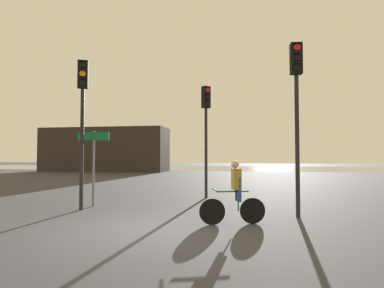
{
  "coord_description": "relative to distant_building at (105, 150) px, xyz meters",
  "views": [
    {
      "loc": [
        2.52,
        -6.7,
        1.75
      ],
      "look_at": [
        0.5,
        5.0,
        2.2
      ],
      "focal_mm": 28.0,
      "sensor_mm": 36.0,
      "label": 1
    }
  ],
  "objects": [
    {
      "name": "direction_sign_post",
      "position": [
        10.08,
        -21.52,
        -0.68
      ],
      "size": [
        1.09,
        0.18,
        2.6
      ],
      "rotation": [
        0.0,
        0.0,
        3.27
      ],
      "color": "slate",
      "rests_on": "ground"
    },
    {
      "name": "traffic_light_center",
      "position": [
        13.66,
        -18.82,
        0.82
      ],
      "size": [
        0.41,
        0.42,
        4.62
      ],
      "rotation": [
        0.0,
        0.0,
        3.82
      ],
      "color": "black",
      "rests_on": "ground"
    },
    {
      "name": "cyclist",
      "position": [
        14.96,
        -23.37,
        -1.56
      ],
      "size": [
        1.65,
        0.62,
        1.62
      ],
      "rotation": [
        0.0,
        0.0,
        1.86
      ],
      "color": "black",
      "rests_on": "ground"
    },
    {
      "name": "ground_plane",
      "position": [
        12.67,
        -24.4,
        -2.38
      ],
      "size": [
        120.0,
        120.0,
        0.0
      ],
      "primitive_type": "plane",
      "color": "#333338"
    },
    {
      "name": "traffic_light_near_left",
      "position": [
        10.04,
        -22.21,
        0.96
      ],
      "size": [
        0.39,
        0.41,
        4.83
      ],
      "rotation": [
        0.0,
        0.0,
        3.6
      ],
      "color": "black",
      "rests_on": "ground"
    },
    {
      "name": "water_strip",
      "position": [
        12.67,
        10.0,
        -2.38
      ],
      "size": [
        80.0,
        16.0,
        0.01
      ],
      "primitive_type": "cube",
      "color": "slate",
      "rests_on": "ground"
    },
    {
      "name": "traffic_light_near_right",
      "position": [
        16.69,
        -22.22,
        1.05
      ],
      "size": [
        0.34,
        0.35,
        4.98
      ],
      "rotation": [
        0.0,
        0.0,
        3.22
      ],
      "color": "black",
      "rests_on": "ground"
    },
    {
      "name": "distant_building",
      "position": [
        0.0,
        0.0,
        0.0
      ],
      "size": [
        13.84,
        4.0,
        4.76
      ],
      "primitive_type": "cube",
      "color": "#2D2823",
      "rests_on": "ground"
    }
  ]
}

